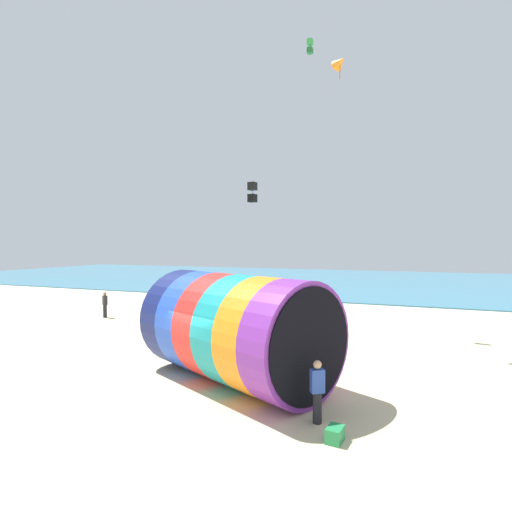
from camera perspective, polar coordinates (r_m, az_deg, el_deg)
ground_plane at (r=14.18m, az=-7.77°, el=-17.96°), size 120.00×120.00×0.00m
sea at (r=52.86m, az=14.20°, el=-3.45°), size 120.00×40.00×0.10m
giant_inflatable_tube at (r=14.03m, az=-2.95°, el=-10.24°), size 7.69×6.29×3.73m
kite_handler at (r=11.31m, az=8.75°, el=-18.53°), size 0.42×0.38×1.69m
kite_orange_delta at (r=21.43m, az=11.91°, el=25.47°), size 0.89×0.89×1.13m
kite_black_box at (r=30.11m, az=-0.52°, el=9.10°), size 0.63×0.63×1.58m
kite_green_box at (r=26.11m, az=7.72°, el=27.56°), size 0.33×0.33×0.86m
bystander_near_water at (r=27.83m, az=-20.77°, el=-6.49°), size 0.42×0.36×1.66m
bystander_mid_beach at (r=25.12m, az=-13.02°, el=-7.17°), size 0.38×0.25×1.76m
cooler_box at (r=10.70m, az=11.21°, el=-23.72°), size 0.42×0.56×0.36m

